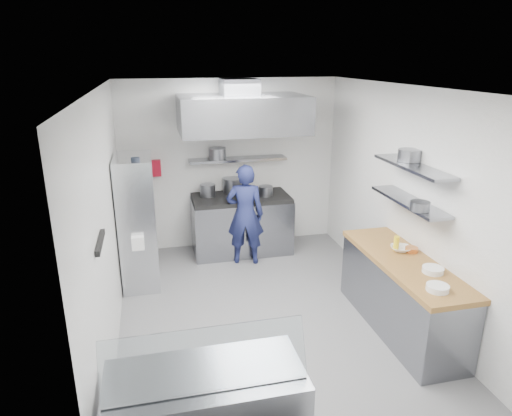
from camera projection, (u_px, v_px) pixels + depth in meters
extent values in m
plane|color=slate|center=(267.00, 316.00, 5.76)|extent=(5.00, 5.00, 0.00)
plane|color=silver|center=(269.00, 88.00, 4.87)|extent=(5.00, 5.00, 0.00)
cube|color=white|center=(230.00, 165.00, 7.62)|extent=(3.60, 2.80, 0.02)
cube|color=white|center=(363.00, 331.00, 3.01)|extent=(3.60, 2.80, 0.02)
cube|color=white|center=(107.00, 224.00, 4.93)|extent=(2.80, 5.00, 0.02)
cube|color=white|center=(407.00, 201.00, 5.70)|extent=(2.80, 5.00, 0.02)
cube|color=gray|center=(241.00, 225.00, 7.58)|extent=(1.60, 0.80, 0.90)
cube|color=black|center=(241.00, 198.00, 7.43)|extent=(1.57, 0.78, 0.06)
cylinder|color=slate|center=(208.00, 190.00, 7.39)|extent=(0.25, 0.25, 0.20)
cylinder|color=slate|center=(233.00, 185.00, 7.62)|extent=(0.34, 0.34, 0.24)
cylinder|color=slate|center=(266.00, 191.00, 7.42)|extent=(0.23, 0.23, 0.16)
cube|color=gray|center=(238.00, 159.00, 7.46)|extent=(1.60, 0.30, 0.04)
cylinder|color=slate|center=(217.00, 154.00, 7.36)|extent=(0.28, 0.28, 0.18)
cube|color=gray|center=(242.00, 114.00, 6.83)|extent=(1.90, 1.15, 0.55)
cube|color=slate|center=(239.00, 87.00, 6.92)|extent=(0.55, 0.55, 0.24)
cube|color=#A90D22|center=(154.00, 168.00, 7.29)|extent=(0.22, 0.10, 0.26)
imported|color=navy|center=(245.00, 215.00, 7.04)|extent=(0.65, 0.51, 1.59)
cube|color=silver|center=(138.00, 221.00, 6.39)|extent=(0.50, 0.90, 1.85)
cube|color=white|center=(138.00, 242.00, 6.01)|extent=(0.16, 0.20, 0.18)
cube|color=yellow|center=(135.00, 195.00, 6.32)|extent=(0.14, 0.18, 0.16)
cylinder|color=black|center=(136.00, 164.00, 5.86)|extent=(0.11, 0.11, 0.18)
cube|color=black|center=(100.00, 242.00, 4.05)|extent=(0.04, 0.55, 0.05)
cube|color=gray|center=(401.00, 297.00, 5.39)|extent=(0.62, 2.00, 0.84)
cube|color=#9B6330|center=(405.00, 262.00, 5.25)|extent=(0.65, 2.04, 0.06)
cylinder|color=white|center=(438.00, 288.00, 4.54)|extent=(0.22, 0.22, 0.06)
cylinder|color=white|center=(433.00, 270.00, 4.92)|extent=(0.23, 0.23, 0.06)
cylinder|color=#D47B3B|center=(411.00, 250.00, 5.44)|extent=(0.15, 0.15, 0.06)
cylinder|color=yellow|center=(396.00, 243.00, 5.46)|extent=(0.07, 0.07, 0.18)
imported|color=white|center=(400.00, 249.00, 5.47)|extent=(0.30, 0.30, 0.06)
cube|color=gray|center=(409.00, 201.00, 5.36)|extent=(0.30, 1.30, 0.04)
cube|color=gray|center=(413.00, 167.00, 5.23)|extent=(0.30, 1.30, 0.04)
cylinder|color=slate|center=(420.00, 206.00, 4.97)|extent=(0.21, 0.21, 0.10)
cylinder|color=slate|center=(409.00, 155.00, 5.39)|extent=(0.27, 0.27, 0.14)
cube|color=silver|center=(206.00, 359.00, 3.24)|extent=(1.47, 0.19, 0.42)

